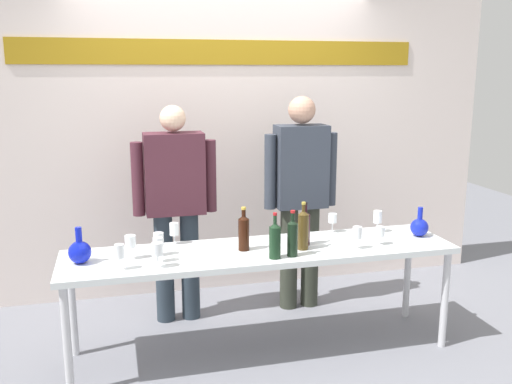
{
  "coord_description": "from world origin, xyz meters",
  "views": [
    {
      "loc": [
        -0.92,
        -3.45,
        1.9
      ],
      "look_at": [
        0.0,
        0.15,
        1.09
      ],
      "focal_mm": 39.41,
      "sensor_mm": 36.0,
      "label": 1
    }
  ],
  "objects": [
    {
      "name": "wine_glass_left_3",
      "position": [
        -0.85,
        0.01,
        0.85
      ],
      "size": [
        0.07,
        0.07,
        0.15
      ],
      "color": "white",
      "rests_on": "display_table"
    },
    {
      "name": "wine_bottle_0",
      "position": [
        0.31,
        0.02,
        0.86
      ],
      "size": [
        0.07,
        0.07,
        0.3
      ],
      "color": "black",
      "rests_on": "display_table"
    },
    {
      "name": "ground_plane",
      "position": [
        0.0,
        0.0,
        0.0
      ],
      "size": [
        10.0,
        10.0,
        0.0
      ],
      "primitive_type": "plane",
      "color": "slate"
    },
    {
      "name": "wine_glass_right_2",
      "position": [
        0.62,
        -0.15,
        0.84
      ],
      "size": [
        0.06,
        0.06,
        0.15
      ],
      "color": "white",
      "rests_on": "display_table"
    },
    {
      "name": "wine_bottle_2",
      "position": [
        0.26,
        -0.07,
        0.87
      ],
      "size": [
        0.07,
        0.07,
        0.32
      ],
      "color": "#483615",
      "rests_on": "display_table"
    },
    {
      "name": "wine_glass_left_5",
      "position": [
        -0.67,
        0.04,
        0.84
      ],
      "size": [
        0.07,
        0.07,
        0.15
      ],
      "color": "white",
      "rests_on": "display_table"
    },
    {
      "name": "decanter_blue_right",
      "position": [
        1.17,
        0.01,
        0.8
      ],
      "size": [
        0.13,
        0.13,
        0.21
      ],
      "color": "#1321B3",
      "rests_on": "display_table"
    },
    {
      "name": "wine_glass_right_0",
      "position": [
        0.6,
        0.25,
        0.84
      ],
      "size": [
        0.06,
        0.06,
        0.14
      ],
      "color": "white",
      "rests_on": "display_table"
    },
    {
      "name": "display_table",
      "position": [
        0.0,
        0.0,
        0.68
      ],
      "size": [
        2.6,
        0.61,
        0.73
      ],
      "color": "silver",
      "rests_on": "ground"
    },
    {
      "name": "wine_bottle_3",
      "position": [
        0.03,
        -0.2,
        0.86
      ],
      "size": [
        0.07,
        0.07,
        0.3
      ],
      "color": "black",
      "rests_on": "display_table"
    },
    {
      "name": "wine_glass_right_3",
      "position": [
        0.8,
        -0.11,
        0.82
      ],
      "size": [
        0.06,
        0.06,
        0.13
      ],
      "color": "white",
      "rests_on": "display_table"
    },
    {
      "name": "wine_bottle_1",
      "position": [
        -0.12,
        0.01,
        0.86
      ],
      "size": [
        0.07,
        0.07,
        0.29
      ],
      "color": "black",
      "rests_on": "display_table"
    },
    {
      "name": "decanter_blue_left",
      "position": [
        -1.15,
        0.01,
        0.81
      ],
      "size": [
        0.14,
        0.14,
        0.23
      ],
      "color": "#0E1CBB",
      "rests_on": "display_table"
    },
    {
      "name": "back_wall",
      "position": [
        0.0,
        1.27,
        1.5
      ],
      "size": [
        4.78,
        0.11,
        3.0
      ],
      "color": "silver",
      "rests_on": "ground"
    },
    {
      "name": "wine_glass_left_0",
      "position": [
        -0.7,
        -0.19,
        0.85
      ],
      "size": [
        0.07,
        0.07,
        0.16
      ],
      "color": "white",
      "rests_on": "display_table"
    },
    {
      "name": "presenter_left",
      "position": [
        -0.49,
        0.66,
        0.95
      ],
      "size": [
        0.63,
        0.22,
        1.65
      ],
      "color": "#29353F",
      "rests_on": "ground"
    },
    {
      "name": "wine_glass_left_4",
      "position": [
        -0.69,
        -0.09,
        0.85
      ],
      "size": [
        0.06,
        0.06,
        0.16
      ],
      "color": "white",
      "rests_on": "display_table"
    },
    {
      "name": "presenter_right",
      "position": [
        0.49,
        0.66,
        0.97
      ],
      "size": [
        0.59,
        0.22,
        1.71
      ],
      "color": "#31352B",
      "rests_on": "ground"
    },
    {
      "name": "wine_glass_left_2",
      "position": [
        -0.92,
        -0.17,
        0.84
      ],
      "size": [
        0.06,
        0.06,
        0.16
      ],
      "color": "white",
      "rests_on": "display_table"
    },
    {
      "name": "wine_bottle_4",
      "position": [
        0.15,
        -0.19,
        0.86
      ],
      "size": [
        0.07,
        0.07,
        0.3
      ],
      "color": "black",
      "rests_on": "display_table"
    },
    {
      "name": "wine_glass_left_1",
      "position": [
        -0.55,
        0.25,
        0.84
      ],
      "size": [
        0.06,
        0.06,
        0.15
      ],
      "color": "white",
      "rests_on": "display_table"
    },
    {
      "name": "wine_glass_right_1",
      "position": [
        0.92,
        0.17,
        0.85
      ],
      "size": [
        0.06,
        0.06,
        0.16
      ],
      "color": "white",
      "rests_on": "display_table"
    }
  ]
}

